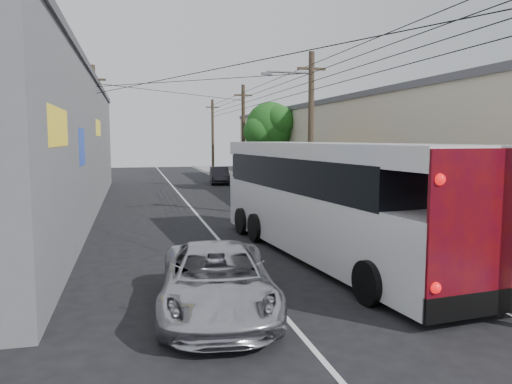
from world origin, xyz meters
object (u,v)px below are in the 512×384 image
parked_suv (294,204)px  pedestrian_near (350,198)px  coach_bus (327,199)px  parked_car_mid (262,191)px  pedestrian_far (368,203)px  jeepney (217,280)px  parked_car_far (219,175)px

parked_suv → pedestrian_near: 2.71m
coach_bus → parked_car_mid: (1.62, 14.63, -1.27)m
parked_suv → pedestrian_far: bearing=-24.7°
jeepney → pedestrian_far: pedestrian_far is taller
parked_car_mid → pedestrian_far: pedestrian_far is taller
parked_car_mid → pedestrian_near: (2.41, -7.70, 0.35)m
coach_bus → parked_suv: size_ratio=2.56×
coach_bus → pedestrian_far: size_ratio=8.95×
coach_bus → jeepney: size_ratio=2.48×
pedestrian_near → jeepney: bearing=34.6°
parked_car_mid → pedestrian_near: pedestrian_near is taller
parked_car_far → pedestrian_far: 21.63m
jeepney → parked_car_mid: (6.00, 19.00, -0.07)m
pedestrian_near → pedestrian_far: (0.59, -0.74, -0.16)m
pedestrian_near → pedestrian_far: 0.96m
pedestrian_near → pedestrian_far: bearing=110.2°
parked_car_mid → pedestrian_near: 8.07m
parked_car_mid → pedestrian_near: size_ratio=2.20×
parked_car_mid → parked_car_far: parked_car_far is taller
jeepney → parked_suv: parked_suv is taller
parked_car_mid → parked_car_far: 12.93m
coach_bus → pedestrian_near: (4.02, 6.93, -0.93)m
parked_suv → jeepney: bearing=-116.4°
coach_bus → pedestrian_far: 7.80m
parked_car_far → pedestrian_far: (3.45, -21.35, 0.13)m
parked_suv → pedestrian_far: (3.20, -1.43, 0.11)m
parked_suv → coach_bus: bearing=-101.1°
parked_car_far → pedestrian_far: size_ratio=2.99×
coach_bus → parked_car_mid: bearing=77.5°
jeepney → pedestrian_far: (9.00, 10.57, 0.12)m
coach_bus → parked_suv: coach_bus is taller
jeepney → parked_suv: 13.33m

